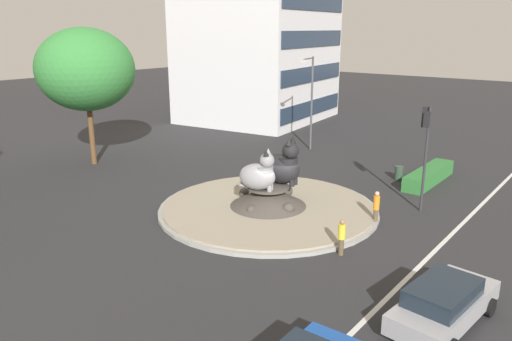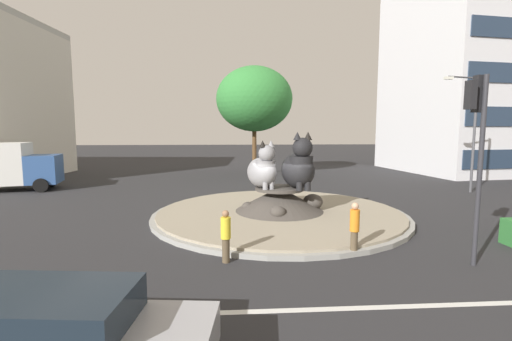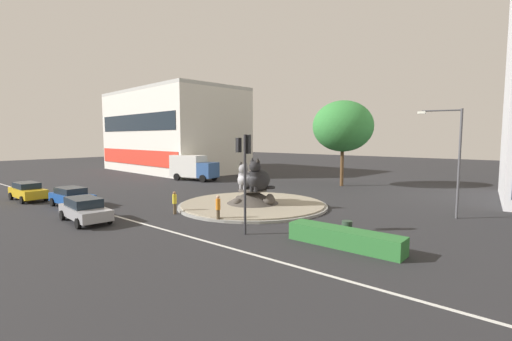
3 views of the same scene
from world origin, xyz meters
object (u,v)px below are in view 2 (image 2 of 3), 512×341
object	(u,v)px
streetlight_arm	(471,125)
delivery_box_truck	(3,166)
cat_statue_black	(299,168)
cat_statue_grey	(263,170)
pedestrian_orange_shirt	(355,227)
broadleaf_tree_behind_island	(254,99)
office_tower	(483,29)
traffic_light_mast	(478,128)
pedestrian_yellow_shirt	(226,235)
hatchback_near_shophouse	(57,336)

from	to	relation	value
streetlight_arm	delivery_box_truck	xyz separation A→B (m)	(-29.90, 2.63, -2.63)
cat_statue_black	cat_statue_grey	bearing A→B (deg)	-108.69
pedestrian_orange_shirt	broadleaf_tree_behind_island	bearing A→B (deg)	123.87
office_tower	delivery_box_truck	size ratio (longest dim) A/B	4.12
office_tower	cat_statue_black	bearing A→B (deg)	-146.89
traffic_light_mast	pedestrian_orange_shirt	xyz separation A→B (m)	(-3.19, 0.98, -3.12)
traffic_light_mast	pedestrian_yellow_shirt	bearing A→B (deg)	81.53
cat_statue_grey	streetlight_arm	world-z (taller)	streetlight_arm
cat_statue_black	streetlight_arm	bearing A→B (deg)	107.76
cat_statue_grey	office_tower	size ratio (longest dim) A/B	0.09
cat_statue_black	pedestrian_orange_shirt	distance (m)	5.32
traffic_light_mast	delivery_box_truck	distance (m)	26.42
broadleaf_tree_behind_island	office_tower	bearing A→B (deg)	5.15
pedestrian_yellow_shirt	delivery_box_truck	bearing A→B (deg)	-123.72
streetlight_arm	pedestrian_orange_shirt	bearing A→B (deg)	28.76
office_tower	streetlight_arm	distance (m)	17.36
office_tower	streetlight_arm	xyz separation A→B (m)	(-8.76, -11.90, -9.11)
streetlight_arm	broadleaf_tree_behind_island	bearing A→B (deg)	-52.98
cat_statue_black	hatchback_near_shophouse	world-z (taller)	cat_statue_black
broadleaf_tree_behind_island	pedestrian_orange_shirt	distance (m)	21.70
office_tower	broadleaf_tree_behind_island	xyz separation A→B (m)	(-21.78, -1.96, -6.76)
traffic_light_mast	office_tower	distance (m)	30.55
cat_statue_grey	delivery_box_truck	bearing A→B (deg)	-137.82
hatchback_near_shophouse	cat_statue_grey	bearing A→B (deg)	75.08
pedestrian_orange_shirt	hatchback_near_shophouse	bearing A→B (deg)	-111.70
broadleaf_tree_behind_island	streetlight_arm	xyz separation A→B (m)	(13.02, -9.94, -2.34)
cat_statue_black	delivery_box_truck	size ratio (longest dim) A/B	0.41
traffic_light_mast	pedestrian_yellow_shirt	world-z (taller)	traffic_light_mast
traffic_light_mast	broadleaf_tree_behind_island	distance (m)	22.56
office_tower	pedestrian_yellow_shirt	world-z (taller)	office_tower
cat_statue_grey	cat_statue_black	distance (m)	1.64
streetlight_arm	traffic_light_mast	bearing A→B (deg)	40.58
cat_statue_black	traffic_light_mast	distance (m)	7.49
streetlight_arm	cat_statue_grey	bearing A→B (deg)	6.54
pedestrian_yellow_shirt	cat_statue_grey	bearing A→B (deg)	173.83
traffic_light_mast	delivery_box_truck	size ratio (longest dim) A/B	0.85
office_tower	pedestrian_orange_shirt	distance (m)	32.75
broadleaf_tree_behind_island	hatchback_near_shophouse	bearing A→B (deg)	-100.24
cat_statue_grey	office_tower	bearing A→B (deg)	106.78
cat_statue_grey	pedestrian_orange_shirt	distance (m)	6.03
cat_statue_grey	hatchback_near_shophouse	world-z (taller)	cat_statue_grey
pedestrian_orange_shirt	office_tower	bearing A→B (deg)	77.65
office_tower	hatchback_near_shophouse	xyz separation A→B (m)	(-26.53, -28.28, -12.60)
cat_statue_black	broadleaf_tree_behind_island	world-z (taller)	broadleaf_tree_behind_island
office_tower	pedestrian_orange_shirt	bearing A→B (deg)	-138.51
cat_statue_grey	delivery_box_truck	size ratio (longest dim) A/B	0.38
traffic_light_mast	hatchback_near_shophouse	size ratio (longest dim) A/B	1.14
traffic_light_mast	office_tower	world-z (taller)	office_tower
streetlight_arm	hatchback_near_shophouse	distance (m)	24.42
traffic_light_mast	broadleaf_tree_behind_island	size ratio (longest dim) A/B	0.59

